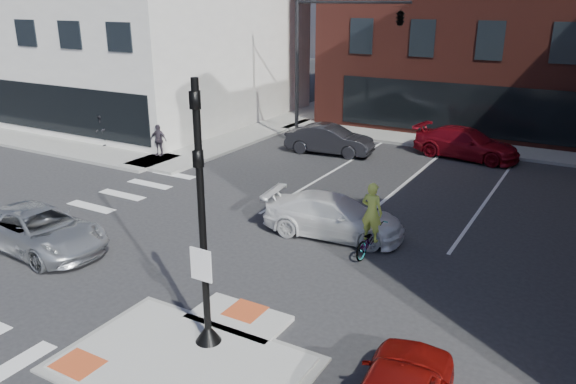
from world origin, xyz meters
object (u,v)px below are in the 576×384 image
Objects in this scene: bg_car_dark at (330,139)px; bg_car_red at (466,143)px; white_pickup at (334,216)px; pedestrian_b at (158,140)px; pedestrian_a at (102,130)px; silver_suv at (39,230)px; cyclist at (371,230)px.

bg_car_red is (6.27, 2.62, 0.01)m from bg_car_dark.
pedestrian_b reaches higher than white_pickup.
pedestrian_a is at bearing 108.48° from bg_car_dark.
silver_suv is 0.95× the size of bg_car_red.
bg_car_dark is (2.77, 15.13, 0.05)m from silver_suv.
white_pickup is at bearing -29.44° from pedestrian_b.
pedestrian_a reaches higher than white_pickup.
white_pickup is 2.86× the size of pedestrian_a.
silver_suv is 2.10× the size of cyclist.
pedestrian_a reaches higher than silver_suv.
silver_suv is 9.42m from white_pickup.
bg_car_dark is (-4.75, 9.45, 0.05)m from white_pickup.
bg_car_dark is at bearing 27.15° from pedestrian_b.
pedestrian_a reaches higher than bg_car_red.
white_pickup is at bearing -20.57° from cyclist.
white_pickup is 1.80m from cyclist.
cyclist is 1.41× the size of pedestrian_a.
bg_car_red is (9.04, 17.76, 0.07)m from silver_suv.
pedestrian_b is (-13.34, 5.15, 0.15)m from cyclist.
bg_car_red is at bearing -85.27° from cyclist.
silver_suv is 15.39m from bg_car_dark.
pedestrian_b is (3.94, 0.00, -0.05)m from pedestrian_a.
bg_car_dark is 12.02m from pedestrian_a.
bg_car_red reaches higher than bg_car_dark.
white_pickup is 2.03× the size of cyclist.
white_pickup is at bearing -49.24° from silver_suv.
white_pickup is 0.92× the size of bg_car_red.
pedestrian_a is (-17.29, 5.15, 0.19)m from cyclist.
cyclist is (0.11, -12.83, 0.04)m from bg_car_red.
bg_car_red is at bearing -73.75° from bg_car_dark.
cyclist is (9.15, 4.93, 0.10)m from silver_suv.
pedestrian_a is at bearing 121.32° from bg_car_red.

